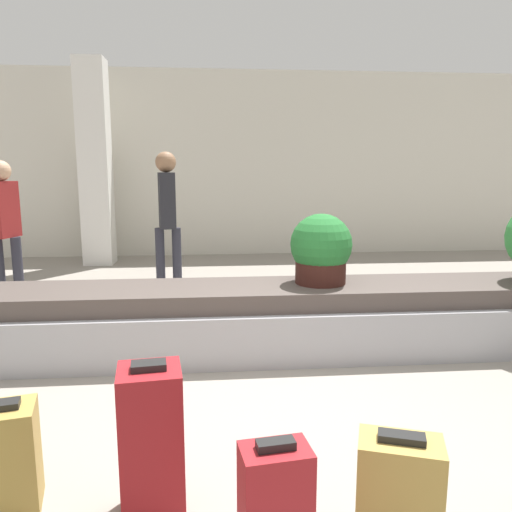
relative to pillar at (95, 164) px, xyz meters
name	(u,v)px	position (x,y,z in m)	size (l,w,h in m)	color
ground_plane	(276,429)	(2.18, -5.48, -1.60)	(18.00, 18.00, 0.00)	gray
back_wall	(231,164)	(2.18, 0.71, 0.00)	(18.00, 0.06, 3.20)	beige
carousel	(256,320)	(2.18, -4.17, -1.33)	(8.36, 0.86, 0.57)	#9E9EA3
pillar	(95,164)	(0.00, 0.00, 0.00)	(0.46, 0.46, 3.20)	silver
suitcase_0	(7,458)	(0.87, -6.06, -1.35)	(0.31, 0.29, 0.52)	#A3843D
suitcase_3	(399,493)	(2.55, -6.44, -1.36)	(0.38, 0.30, 0.50)	#A3843D
suitcase_6	(152,443)	(1.53, -6.16, -1.25)	(0.30, 0.29, 0.72)	maroon
potted_plant_0	(321,250)	(2.73, -4.12, -0.74)	(0.52, 0.52, 0.59)	#381914
traveler_0	(4,221)	(-0.47, -2.47, -0.64)	(0.31, 0.36, 1.62)	#282833
traveler_1	(167,210)	(1.29, -2.19, -0.56)	(0.31, 0.35, 1.73)	#282833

